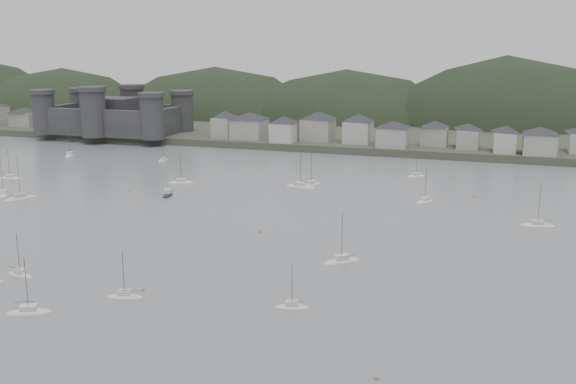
% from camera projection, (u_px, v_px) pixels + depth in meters
% --- Properties ---
extents(ground, '(900.00, 900.00, 0.00)m').
position_uv_depth(ground, '(134.00, 333.00, 100.13)').
color(ground, slate).
rests_on(ground, ground).
extents(far_shore_land, '(900.00, 250.00, 3.00)m').
position_uv_depth(far_shore_land, '(410.00, 118.00, 372.48)').
color(far_shore_land, '#383D2D').
rests_on(far_shore_land, ground).
extents(forested_ridge, '(851.55, 103.94, 102.57)m').
position_uv_depth(forested_ridge, '(411.00, 147.00, 350.18)').
color(forested_ridge, black).
rests_on(forested_ridge, ground).
extents(castle, '(66.00, 43.00, 20.00)m').
position_uv_depth(castle, '(114.00, 115.00, 300.96)').
color(castle, '#303032').
rests_on(castle, far_shore_land).
extents(waterfront_town, '(451.48, 28.46, 12.92)m').
position_uv_depth(waterfront_town, '(500.00, 135.00, 252.03)').
color(waterfront_town, gray).
rests_on(waterfront_town, far_shore_land).
extents(moored_fleet, '(237.98, 163.50, 13.38)m').
position_uv_depth(moored_fleet, '(176.00, 214.00, 168.92)').
color(moored_fleet, silver).
rests_on(moored_fleet, ground).
extents(motor_launch_far, '(4.13, 7.25, 3.66)m').
position_uv_depth(motor_launch_far, '(168.00, 195.00, 190.02)').
color(motor_launch_far, black).
rests_on(motor_launch_far, ground).
extents(mooring_buoys, '(170.40, 120.56, 0.70)m').
position_uv_depth(mooring_buoys, '(252.00, 229.00, 155.37)').
color(mooring_buoys, '#B3723B').
rests_on(mooring_buoys, ground).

